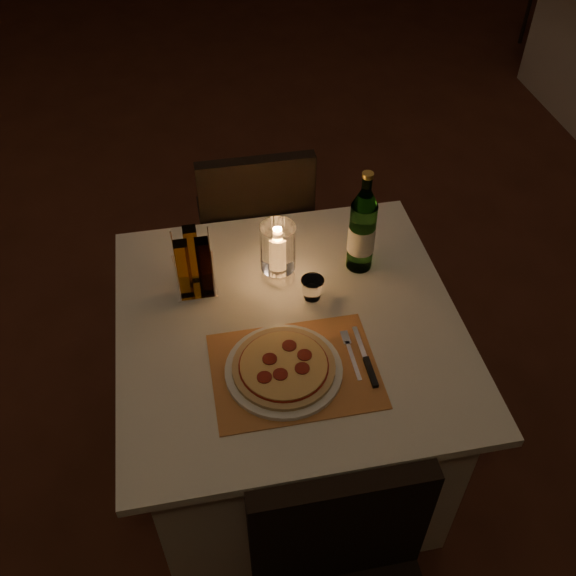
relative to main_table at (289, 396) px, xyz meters
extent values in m
cube|color=#4C2518|center=(-0.24, 0.56, -0.38)|extent=(8.00, 10.00, 0.02)
cube|color=white|center=(0.00, 0.00, -0.02)|extent=(0.88, 0.88, 0.71)
cube|color=white|center=(0.00, 0.00, 0.35)|extent=(1.00, 1.00, 0.03)
cube|color=black|center=(0.00, -0.61, 0.32)|extent=(0.42, 0.05, 0.42)
cube|color=black|center=(0.00, 0.80, 0.09)|extent=(0.42, 0.42, 0.05)
cube|color=black|center=(0.00, 0.62, 0.32)|extent=(0.42, 0.05, 0.42)
cylinder|color=black|center=(0.17, 0.97, -0.15)|extent=(0.03, 0.03, 0.44)
cylinder|color=black|center=(-0.17, 0.97, -0.15)|extent=(0.03, 0.03, 0.44)
cylinder|color=black|center=(0.17, 0.63, -0.15)|extent=(0.03, 0.03, 0.44)
cylinder|color=black|center=(-0.17, 0.63, -0.15)|extent=(0.03, 0.03, 0.44)
cube|color=#C97F45|center=(-0.02, -0.18, 0.37)|extent=(0.45, 0.34, 0.00)
cylinder|color=white|center=(-0.05, -0.18, 0.38)|extent=(0.32, 0.32, 0.01)
cylinder|color=#D8B77F|center=(-0.05, -0.18, 0.39)|extent=(0.28, 0.28, 0.01)
cylinder|color=maroon|center=(-0.05, -0.18, 0.40)|extent=(0.24, 0.24, 0.00)
cylinder|color=#EACC7F|center=(-0.05, -0.18, 0.40)|extent=(0.24, 0.24, 0.00)
cylinder|color=maroon|center=(0.01, -0.16, 0.40)|extent=(0.04, 0.04, 0.00)
cylinder|color=maroon|center=(-0.02, -0.12, 0.40)|extent=(0.04, 0.04, 0.00)
cylinder|color=maroon|center=(-0.08, -0.16, 0.40)|extent=(0.04, 0.04, 0.00)
cylinder|color=maroon|center=(-0.11, -0.22, 0.40)|extent=(0.04, 0.04, 0.00)
cylinder|color=maroon|center=(-0.07, -0.21, 0.40)|extent=(0.04, 0.04, 0.00)
cylinder|color=maroon|center=(0.00, -0.20, 0.40)|extent=(0.04, 0.04, 0.00)
cube|color=silver|center=(0.14, -0.18, 0.37)|extent=(0.01, 0.14, 0.00)
cube|color=silver|center=(0.14, -0.09, 0.37)|extent=(0.02, 0.05, 0.00)
cube|color=black|center=(0.18, -0.23, 0.38)|extent=(0.02, 0.10, 0.01)
cube|color=silver|center=(0.18, -0.12, 0.37)|extent=(0.01, 0.12, 0.00)
cylinder|color=#639D54|center=(0.26, 0.20, 0.48)|extent=(0.08, 0.08, 0.24)
cylinder|color=#639D54|center=(0.26, 0.20, 0.68)|extent=(0.03, 0.03, 0.05)
cylinder|color=gold|center=(0.26, 0.20, 0.71)|extent=(0.03, 0.03, 0.01)
cylinder|color=silver|center=(0.26, 0.20, 0.48)|extent=(0.08, 0.08, 0.09)
cylinder|color=white|center=(0.00, 0.19, 0.37)|extent=(0.10, 0.10, 0.01)
cylinder|color=white|center=(0.00, 0.19, 0.40)|extent=(0.02, 0.02, 0.04)
cylinder|color=white|center=(0.00, 0.19, 0.49)|extent=(0.11, 0.11, 0.15)
cylinder|color=white|center=(0.00, 0.19, 0.48)|extent=(0.03, 0.03, 0.11)
ellipsoid|color=orange|center=(0.00, 0.19, 0.55)|extent=(0.02, 0.02, 0.03)
cube|color=white|center=(-0.25, 0.20, 0.37)|extent=(0.12, 0.12, 0.01)
cylinder|color=white|center=(-0.31, 0.14, 0.46)|extent=(0.01, 0.01, 0.18)
cylinder|color=white|center=(-0.20, 0.14, 0.46)|extent=(0.01, 0.01, 0.18)
cylinder|color=white|center=(-0.31, 0.25, 0.46)|extent=(0.01, 0.01, 0.18)
cylinder|color=white|center=(-0.20, 0.25, 0.46)|extent=(0.01, 0.01, 0.18)
cube|color=#BF8C33|center=(-0.28, 0.17, 0.47)|extent=(0.04, 0.04, 0.20)
cube|color=#3F1E14|center=(-0.22, 0.17, 0.47)|extent=(0.04, 0.04, 0.20)
cube|color=#BF8C33|center=(-0.25, 0.23, 0.47)|extent=(0.04, 0.04, 0.20)
cylinder|color=black|center=(2.76, 3.17, -0.15)|extent=(0.03, 0.03, 0.44)
cylinder|color=black|center=(2.42, 3.17, -0.15)|extent=(0.03, 0.03, 0.44)
cylinder|color=black|center=(2.42, 2.83, -0.15)|extent=(0.03, 0.03, 0.44)
camera|label=1|loc=(-0.24, -1.24, 1.76)|focal=40.00mm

